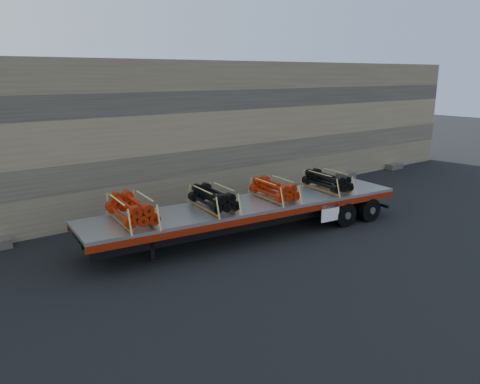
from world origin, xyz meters
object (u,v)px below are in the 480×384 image
at_px(trailer, 250,219).
at_px(bundle_front, 132,210).
at_px(bundle_midfront, 213,199).
at_px(bundle_rear, 327,182).
at_px(bundle_midrear, 274,190).

relative_size(trailer, bundle_front, 5.69).
distance_m(trailer, bundle_midfront, 1.97).
relative_size(trailer, bundle_rear, 6.18).
xyz_separation_m(bundle_midrear, bundle_rear, (2.85, -0.32, 0.01)).
bearing_deg(trailer, bundle_midfront, 180.00).
relative_size(trailer, bundle_midfront, 6.15).
bearing_deg(bundle_front, bundle_midrear, -0.00).
height_order(bundle_midfront, bundle_midrear, bundle_midfront).
bearing_deg(bundle_front, bundle_midfront, -0.00).
xyz_separation_m(trailer, bundle_midrear, (1.16, -0.13, 1.06)).
bearing_deg(bundle_front, bundle_rear, 0.00).
bearing_deg(trailer, bundle_midrear, 0.00).
distance_m(bundle_midfront, bundle_rear, 5.70).
relative_size(bundle_front, bundle_midfront, 1.08).
relative_size(bundle_midrear, bundle_rear, 0.98).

